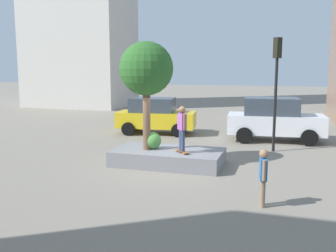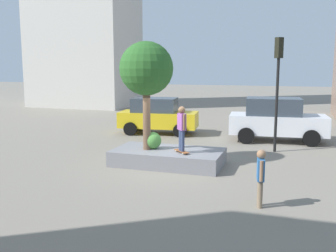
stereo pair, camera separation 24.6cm
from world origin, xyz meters
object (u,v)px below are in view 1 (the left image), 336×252
object	(u,v)px
planter_ledge	(168,157)
plaza_tree	(146,70)
skateboard	(182,151)
skateboarder	(182,125)
police_car	(274,119)
taxi_cab	(155,116)
passerby_with_bag	(263,174)
traffic_light_corner	(276,75)

from	to	relation	value
planter_ledge	plaza_tree	distance (m)	3.34
plaza_tree	skateboard	size ratio (longest dim) A/B	5.54
skateboard	skateboarder	xyz separation A→B (m)	(0.00, 0.00, 0.95)
police_car	skateboarder	bearing A→B (deg)	-115.58
skateboard	taxi_cab	world-z (taller)	taxi_cab
plaza_tree	passerby_with_bag	size ratio (longest dim) A/B	2.61
traffic_light_corner	skateboard	bearing A→B (deg)	-128.51
skateboard	police_car	xyz separation A→B (m)	(3.00, 6.26, 0.46)
planter_ledge	skateboard	distance (m)	0.78
plaza_tree	skateboarder	distance (m)	2.41
planter_ledge	police_car	bearing A→B (deg)	58.60
plaza_tree	traffic_light_corner	world-z (taller)	traffic_light_corner
plaza_tree	planter_ledge	bearing A→B (deg)	11.84
plaza_tree	traffic_light_corner	size ratio (longest dim) A/B	0.83
police_car	traffic_light_corner	bearing A→B (deg)	-88.39
traffic_light_corner	passerby_with_bag	bearing A→B (deg)	-90.31
police_car	passerby_with_bag	bearing A→B (deg)	-89.82
skateboard	skateboarder	size ratio (longest dim) A/B	0.45
skateboarder	police_car	size ratio (longest dim) A/B	0.34
skateboard	police_car	size ratio (longest dim) A/B	0.15
planter_ledge	police_car	size ratio (longest dim) A/B	0.86
skateboarder	traffic_light_corner	world-z (taller)	traffic_light_corner
skateboard	police_car	world-z (taller)	police_car
planter_ledge	skateboarder	xyz separation A→B (m)	(0.62, -0.33, 1.28)
planter_ledge	skateboard	size ratio (longest dim) A/B	5.62
passerby_with_bag	plaza_tree	bearing A→B (deg)	143.54
plaza_tree	skateboard	xyz separation A→B (m)	(1.40, -0.17, -2.91)
plaza_tree	skateboard	world-z (taller)	plaza_tree
plaza_tree	passerby_with_bag	xyz separation A→B (m)	(4.43, -3.27, -2.64)
police_car	passerby_with_bag	xyz separation A→B (m)	(0.03, -9.36, -0.20)
skateboarder	taxi_cab	distance (m)	7.33
traffic_light_corner	passerby_with_bag	xyz separation A→B (m)	(-0.04, -6.95, -2.39)
planter_ledge	police_car	xyz separation A→B (m)	(3.62, 5.93, 0.80)
plaza_tree	police_car	world-z (taller)	plaza_tree
plaza_tree	passerby_with_bag	world-z (taller)	plaza_tree
plaza_tree	skateboarder	world-z (taller)	plaza_tree
taxi_cab	police_car	bearing A→B (deg)	-2.60
skateboard	police_car	bearing A→B (deg)	64.42
plaza_tree	taxi_cab	bearing A→B (deg)	106.23
taxi_cab	traffic_light_corner	distance (m)	7.24
taxi_cab	planter_ledge	bearing A→B (deg)	-67.02
traffic_light_corner	passerby_with_bag	world-z (taller)	traffic_light_corner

